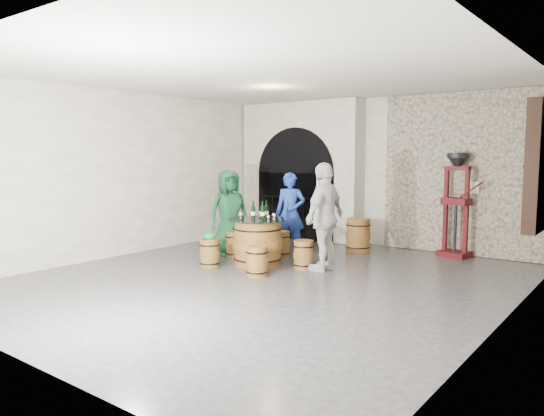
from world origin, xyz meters
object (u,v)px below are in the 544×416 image
Objects in this scene: barrel_stool_near_left at (210,253)px; person_blue at (290,213)px; barrel_stool_far at (281,244)px; barrel_stool_near_right at (257,261)px; wine_bottle_center at (262,212)px; person_green at (229,213)px; corking_press at (456,197)px; barrel_table at (258,242)px; wine_bottle_left at (253,212)px; side_barrel at (358,235)px; wine_bottle_right at (266,211)px; barrel_stool_right at (304,255)px; barrel_stool_left at (235,244)px; person_white at (325,217)px.

person_blue is (0.41, 1.89, 0.57)m from barrel_stool_near_left.
person_blue reaches higher than barrel_stool_far.
barrel_stool_near_right is 1.07m from wine_bottle_center.
barrel_stool_near_right is at bearing -101.10° from person_green.
person_blue is at bearing -138.28° from corking_press.
barrel_stool_near_right is at bearing -51.91° from barrel_table.
wine_bottle_center is (0.18, 0.04, 0.00)m from wine_bottle_left.
side_barrel is at bearing -148.05° from corking_press.
barrel_stool_near_right is at bearing -61.14° from wine_bottle_right.
barrel_stool_right is 1.52m from person_blue.
barrel_stool_left is 2.53m from side_barrel.
person_blue is (-0.69, 1.92, 0.57)m from barrel_stool_near_right.
wine_bottle_center is 2.42m from side_barrel.
person_green reaches higher than barrel_stool_near_left.
wine_bottle_right is (0.14, 0.21, 0.00)m from wine_bottle_left.
barrel_stool_right is (1.64, -0.07, 0.00)m from barrel_stool_left.
person_blue is (-0.99, 1.00, 0.57)m from barrel_stool_right.
person_blue is 5.00× the size of wine_bottle_right.
barrel_table is at bearing 38.79° from wine_bottle_left.
side_barrel is (0.91, 2.26, -0.62)m from wine_bottle_left.
person_blue is at bearing 94.29° from wine_bottle_left.
person_blue is at bearing 77.73° from barrel_stool_near_left.
barrel_stool_far is 0.30× the size of person_green.
wine_bottle_right is (-0.04, 0.17, 0.00)m from wine_bottle_center.
barrel_stool_near_right is 1.10m from barrel_stool_near_left.
person_green is 1.07m from wine_bottle_left.
person_white is 5.68× the size of wine_bottle_center.
barrel_stool_right is at bearing 18.68° from wine_bottle_center.
wine_bottle_left is at bearing -25.26° from barrel_stool_left.
barrel_stool_near_left is at bearing -127.84° from person_blue.
person_green is at bearing 145.80° from barrel_stool_near_right.
person_green is (-1.57, 1.07, 0.59)m from barrel_stool_near_right.
barrel_stool_near_left is 0.31× the size of person_blue.
barrel_table reaches higher than barrel_stool_near_right.
barrel_stool_far is (0.70, 0.56, 0.00)m from barrel_stool_left.
person_green is at bearing 159.55° from barrel_stool_left.
barrel_table is 0.88m from barrel_stool_near_left.
person_white is 5.68× the size of wine_bottle_left.
person_white is at bearing 0.88° from barrel_stool_left.
side_barrel reaches higher than barrel_stool_right.
barrel_stool_near_left is 1.53× the size of wine_bottle_center.
person_white is at bearing -79.58° from side_barrel.
barrel_stool_far is 1.53× the size of wine_bottle_center.
barrel_stool_right is 1.53× the size of wine_bottle_center.
person_green reaches higher than wine_bottle_center.
barrel_stool_left is at bearing -141.55° from barrel_stool_far.
side_barrel is at bearing 69.37° from wine_bottle_right.
barrel_stool_near_left is at bearing -62.09° from person_white.
person_green reaches higher than barrel_stool_near_right.
corking_press is at bearing 21.32° from side_barrel.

